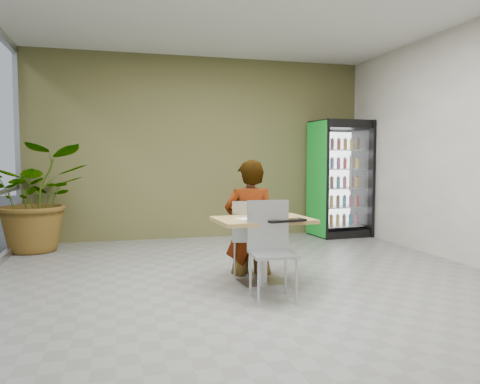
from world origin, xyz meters
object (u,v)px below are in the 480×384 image
dining_table (263,237)px  chair_near (270,241)px  seated_woman (250,230)px  cafeteria_tray (282,220)px  potted_plant (37,197)px  soda_cup (277,211)px  chair_far (249,232)px  beverage_fridge (340,179)px

dining_table → chair_near: size_ratio=1.10×
chair_near → seated_woman: seated_woman is taller
cafeteria_tray → potted_plant: potted_plant is taller
soda_cup → potted_plant: bearing=135.9°
chair_far → chair_near: chair_near is taller
dining_table → seated_woman: seated_woman is taller
chair_near → beverage_fridge: size_ratio=0.47×
chair_near → cafeteria_tray: 0.34m
dining_table → cafeteria_tray: size_ratio=2.55×
dining_table → potted_plant: 3.89m
chair_far → chair_near: bearing=101.8°
chair_far → chair_near: 0.93m
seated_woman → soda_cup: 0.63m
chair_near → cafeteria_tray: (0.20, 0.20, 0.19)m
soda_cup → cafeteria_tray: size_ratio=0.36×
chair_far → beverage_fridge: 3.46m
cafeteria_tray → beverage_fridge: size_ratio=0.20×
chair_near → cafeteria_tray: chair_near is taller
potted_plant → soda_cup: bearing=-44.1°
dining_table → beverage_fridge: bearing=50.2°
dining_table → cafeteria_tray: (0.13, -0.27, 0.23)m
cafeteria_tray → beverage_fridge: (2.27, 3.15, 0.29)m
dining_table → beverage_fridge: beverage_fridge is taller
cafeteria_tray → chair_near: bearing=-135.0°
seated_woman → soda_cup: size_ratio=11.01×
seated_woman → beverage_fridge: bearing=-120.7°
potted_plant → chair_far: bearing=-40.3°
chair_near → soda_cup: (0.22, 0.43, 0.25)m
seated_woman → potted_plant: size_ratio=1.04×
chair_near → potted_plant: size_ratio=0.60×
soda_cup → cafeteria_tray: bearing=-96.3°
soda_cup → beverage_fridge: size_ratio=0.07×
beverage_fridge → potted_plant: beverage_fridge is taller
beverage_fridge → cafeteria_tray: bearing=-130.4°
chair_near → seated_woman: 0.97m
cafeteria_tray → potted_plant: size_ratio=0.26×
soda_cup → potted_plant: 4.01m
chair_near → beverage_fridge: (2.46, 3.34, 0.47)m
dining_table → soda_cup: bearing=-14.0°
soda_cup → beverage_fridge: bearing=52.4°
soda_cup → seated_woman: bearing=105.9°
chair_near → potted_plant: potted_plant is taller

